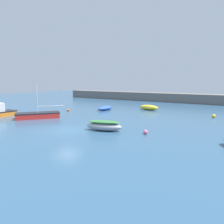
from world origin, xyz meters
TOP-DOWN VIEW (x-y plane):
  - ground_plane at (0.00, 0.00)m, footprint 120.00×120.00m
  - harbor_breakwater at (0.00, 33.30)m, footprint 57.58×3.88m
  - open_tender_yellow at (-5.23, 13.94)m, footprint 1.60×3.58m
  - rowboat_with_red_cover at (3.15, 1.82)m, footprint 3.75×2.22m
  - sailboat_twin_hulled at (-7.85, 2.81)m, footprint 4.73×5.42m
  - rowboat_blue_near at (0.75, 17.78)m, footprint 3.46×1.54m
  - mooring_buoy_pink at (7.07, 2.69)m, footprint 0.40×0.40m
  - mooring_buoy_orange at (-9.21, 9.55)m, footprint 0.39×0.39m
  - mooring_buoy_yellow at (10.76, 15.49)m, footprint 0.45×0.45m

SIDE VIEW (x-z plane):
  - ground_plane at x=0.00m, z-range -0.20..0.00m
  - mooring_buoy_orange at x=-9.21m, z-range 0.00..0.39m
  - mooring_buoy_pink at x=7.07m, z-range 0.00..0.40m
  - mooring_buoy_yellow at x=10.76m, z-range 0.00..0.45m
  - open_tender_yellow at x=-5.23m, z-range 0.00..0.67m
  - sailboat_twin_hulled at x=-7.85m, z-range -1.74..2.50m
  - rowboat_blue_near at x=0.75m, z-range 0.00..0.84m
  - rowboat_with_red_cover at x=3.15m, z-range 0.00..0.98m
  - harbor_breakwater at x=0.00m, z-range 0.00..1.94m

